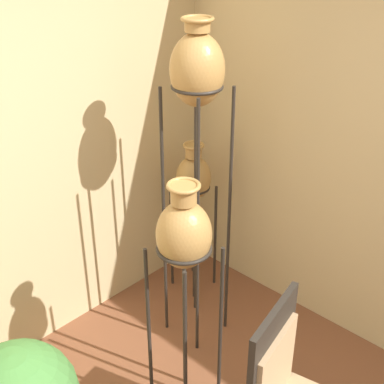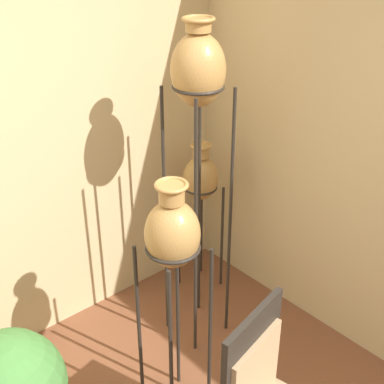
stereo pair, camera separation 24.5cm
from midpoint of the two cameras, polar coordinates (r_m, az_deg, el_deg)
name	(u,v)px [view 2 (the right image)]	position (r m, az deg, el deg)	size (l,w,h in m)	color
vase_stand_tall	(198,80)	(2.89, 3.14, 11.78)	(0.30, 0.30, 2.03)	#28231E
vase_stand_medium	(173,239)	(2.52, 0.70, -5.08)	(0.28, 0.28, 1.43)	#28231E
vase_stand_short	(201,180)	(3.65, 2.85, 1.20)	(0.24, 0.24, 1.14)	#28231E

